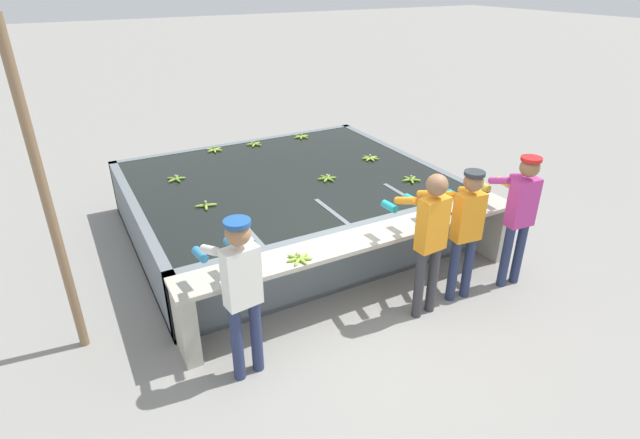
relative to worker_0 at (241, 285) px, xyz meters
name	(u,v)px	position (x,y,z in m)	size (l,w,h in m)	color
ground_plane	(373,308)	(1.63, 0.26, -1.00)	(80.00, 80.00, 0.00)	gray
wash_tank	(287,203)	(1.63, 2.54, -0.59)	(4.31, 3.69, 0.83)	slate
work_ledge	(364,255)	(1.63, 0.48, -0.41)	(4.31, 0.45, 0.83)	#B7B2A3
worker_0	(241,285)	(0.00, 0.00, 0.00)	(0.46, 0.74, 1.65)	navy
worker_1	(429,233)	(2.07, -0.06, 0.01)	(0.44, 0.73, 1.68)	#38383D
worker_2	(465,224)	(2.63, -0.01, -0.04)	(0.46, 0.73, 1.59)	navy
worker_3	(519,209)	(3.37, -0.09, 0.00)	(0.45, 0.73, 1.64)	navy
banana_bunch_floating_0	(214,150)	(1.07, 4.12, -0.16)	(0.28, 0.28, 0.08)	#93BC3D
banana_bunch_floating_1	(411,179)	(3.10, 1.55, -0.16)	(0.27, 0.27, 0.08)	#7FAD33
banana_bunch_floating_2	(176,179)	(0.20, 3.16, -0.16)	(0.27, 0.28, 0.08)	#75A333
banana_bunch_floating_3	(254,144)	(1.76, 4.08, -0.16)	(0.28, 0.27, 0.08)	#8CB738
banana_bunch_floating_4	(370,158)	(3.09, 2.56, -0.16)	(0.28, 0.28, 0.08)	#93BC3D
banana_bunch_floating_5	(206,205)	(0.31, 2.09, -0.16)	(0.28, 0.28, 0.08)	#8CB738
banana_bunch_floating_6	(327,178)	(2.09, 2.15, -0.16)	(0.28, 0.28, 0.08)	#75A333
banana_bunch_floating_7	(301,136)	(2.65, 4.08, -0.16)	(0.28, 0.26, 0.08)	#8CB738
banana_bunch_ledge_0	(299,258)	(0.76, 0.38, -0.15)	(0.28, 0.28, 0.08)	#93BC3D
knife_0	(457,211)	(2.96, 0.46, -0.16)	(0.35, 0.09, 0.02)	silver
support_post_left	(48,204)	(-1.34, 1.17, 0.60)	(0.09, 0.09, 3.20)	#846647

